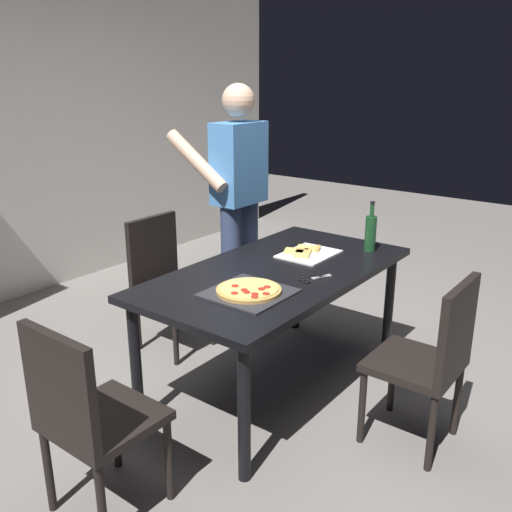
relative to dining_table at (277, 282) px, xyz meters
The scene contains 11 objects.
ground_plane 0.68m from the dining_table, ahead, with size 12.00×12.00×0.00m, color gray.
back_wall 2.70m from the dining_table, 90.00° to the left, with size 6.40×0.10×2.80m, color silver.
dining_table is the anchor object (origin of this frame).
chair_near_camera 0.94m from the dining_table, 90.00° to the right, with size 0.42×0.42×0.90m.
chair_far_side 0.94m from the dining_table, 90.00° to the left, with size 0.42×0.42×0.90m.
chair_left_end 1.34m from the dining_table, behind, with size 0.42×0.42×0.90m.
person_serving_pizza 0.94m from the dining_table, 53.76° to the left, with size 0.55×0.54×1.75m.
pepperoni_pizza_on_tray 0.41m from the dining_table, 165.36° to the right, with size 0.39×0.39×0.04m.
pizza_slices_on_towel 0.35m from the dining_table, ahead, with size 0.36×0.29×0.03m.
wine_bottle 0.72m from the dining_table, 21.93° to the right, with size 0.07×0.07×0.32m.
kitchen_scissors 0.26m from the dining_table, 97.25° to the right, with size 0.20×0.13×0.01m.
Camera 1 is at (-2.47, -1.73, 1.82)m, focal length 39.47 mm.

